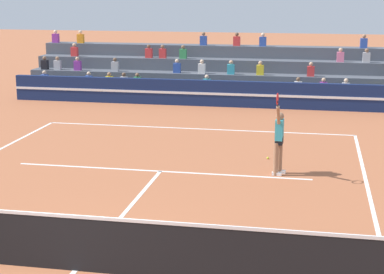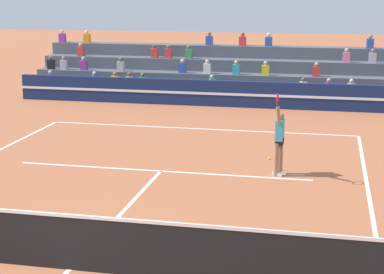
% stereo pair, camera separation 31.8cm
% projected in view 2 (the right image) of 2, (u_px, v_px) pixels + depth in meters
% --- Properties ---
extents(ground_plane, '(120.00, 120.00, 0.00)m').
position_uv_depth(ground_plane, '(70.00, 270.00, 11.53)').
color(ground_plane, '#AD603D').
extents(court_lines, '(11.10, 23.90, 0.01)m').
position_uv_depth(court_lines, '(70.00, 269.00, 11.53)').
color(court_lines, white).
rests_on(court_lines, ground).
extents(tennis_net, '(12.00, 0.10, 1.10)m').
position_uv_depth(tennis_net, '(68.00, 241.00, 11.41)').
color(tennis_net, black).
rests_on(tennis_net, ground).
extents(sponsor_banner_wall, '(18.00, 0.26, 1.10)m').
position_uv_depth(sponsor_banner_wall, '(221.00, 94.00, 26.99)').
color(sponsor_banner_wall, navy).
rests_on(sponsor_banner_wall, ground).
extents(bleacher_stand, '(18.32, 3.80, 2.83)m').
position_uv_depth(bleacher_stand, '(232.00, 77.00, 29.93)').
color(bleacher_stand, '#4C515B').
rests_on(bleacher_stand, ground).
extents(tennis_player, '(0.36, 1.21, 2.40)m').
position_uv_depth(tennis_player, '(279.00, 140.00, 17.07)').
color(tennis_player, '#9E7051').
rests_on(tennis_player, ground).
extents(tennis_ball, '(0.07, 0.07, 0.07)m').
position_uv_depth(tennis_ball, '(269.00, 158.00, 18.83)').
color(tennis_ball, '#C6DB33').
rests_on(tennis_ball, ground).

